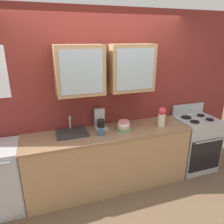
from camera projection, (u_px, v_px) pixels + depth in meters
The scene contains 9 objects.
ground_plane at pixel (109, 184), 3.38m from camera, with size 10.00×10.00×0.00m, color brown.
back_wall_unit at pixel (102, 94), 3.19m from camera, with size 4.83×0.48×2.59m.
counter at pixel (109, 159), 3.22m from camera, with size 2.42×0.62×0.91m.
stove_range at pixel (194, 143), 3.70m from camera, with size 0.66×0.62×1.09m.
sink_faucet at pixel (72, 132), 3.00m from camera, with size 0.43×0.34×0.24m.
bowl_stack at pixel (124, 126), 3.10m from camera, with size 0.19×0.19×0.15m.
vase at pixel (162, 116), 3.21m from camera, with size 0.12×0.12×0.30m.
cup_near_sink at pixel (101, 132), 2.94m from camera, with size 0.12×0.08×0.09m.
coffee_maker at pixel (100, 121), 3.18m from camera, with size 0.17×0.20×0.29m.
Camera 1 is at (-0.86, -2.67, 2.19)m, focal length 34.29 mm.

